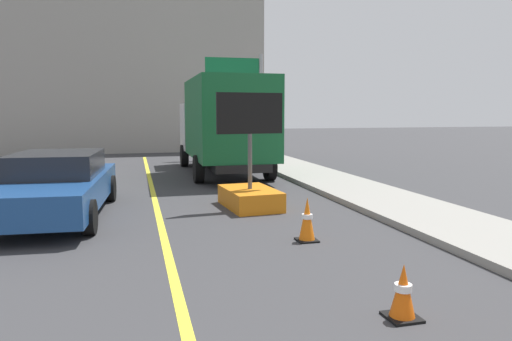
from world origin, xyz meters
TOP-DOWN VIEW (x-y plane):
  - lane_center_stripe at (0.00, 6.00)m, footprint 0.14×36.00m
  - arrow_board_trailer at (2.15, 10.62)m, footprint 1.60×1.89m
  - box_truck at (2.68, 16.70)m, footprint 2.68×7.28m
  - pickup_car at (-2.12, 10.74)m, footprint 2.35×5.16m
  - highway_guide_sign at (4.76, 22.17)m, footprint 2.79×0.18m
  - far_building_block at (-0.45, 30.28)m, footprint 14.63×7.92m
  - traffic_cone_near_sign at (2.33, 4.36)m, footprint 0.36×0.36m
  - traffic_cone_mid_lane at (2.43, 7.55)m, footprint 0.36×0.36m

SIDE VIEW (x-z plane):
  - lane_center_stripe at x=0.00m, z-range 0.00..0.01m
  - traffic_cone_near_sign at x=2.33m, z-range -0.01..0.61m
  - traffic_cone_mid_lane at x=2.43m, z-range -0.01..0.77m
  - arrow_board_trailer at x=2.15m, z-range -0.87..1.83m
  - pickup_car at x=-2.12m, z-range 0.01..1.39m
  - box_truck at x=2.68m, z-range 0.14..3.51m
  - highway_guide_sign at x=4.76m, z-range 0.92..5.92m
  - far_building_block at x=-0.45m, z-range 0.00..9.44m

